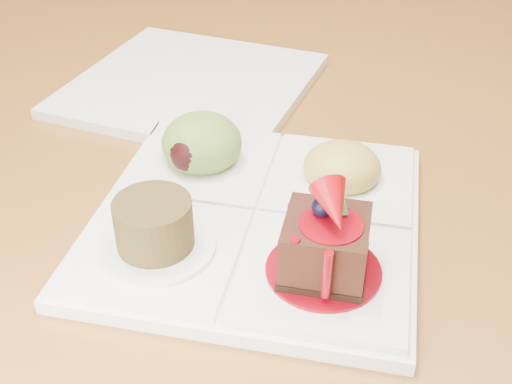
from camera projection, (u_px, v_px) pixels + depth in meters
The scene contains 4 objects.
ground at pixel (310, 357), 1.37m from camera, with size 6.00×6.00×0.00m, color brown.
dining_table at pixel (332, 59), 0.98m from camera, with size 1.00×1.80×0.75m.
sampler_plate at pixel (254, 203), 0.53m from camera, with size 0.33×0.33×0.10m.
second_plate at pixel (191, 85), 0.74m from camera, with size 0.26×0.26×0.01m, color white.
Camera 1 is at (0.34, -0.86, 1.09)m, focal length 45.00 mm.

